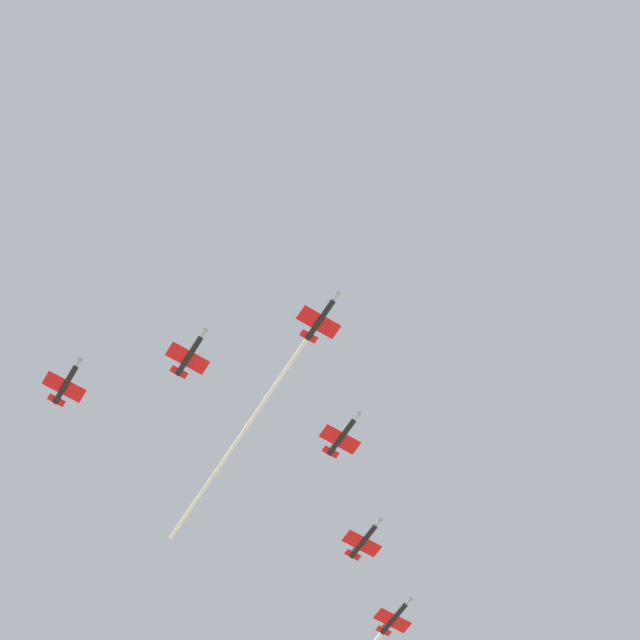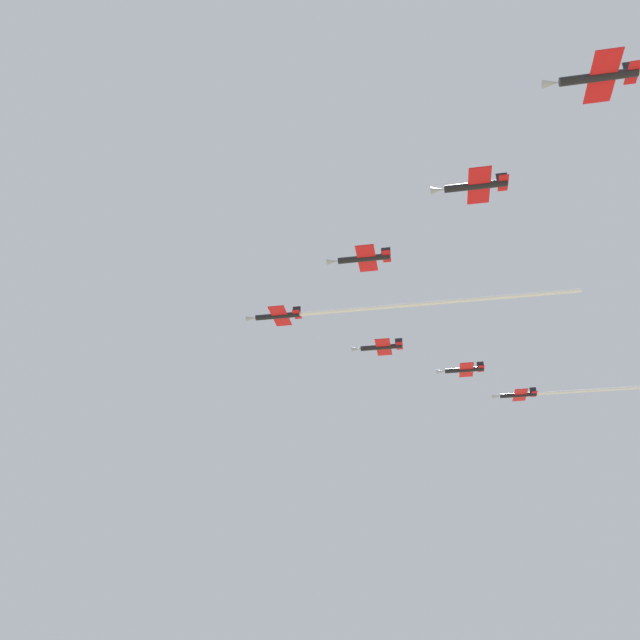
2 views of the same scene
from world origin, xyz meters
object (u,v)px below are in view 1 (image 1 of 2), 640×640
jet_port_inner (342,436)px  jet_port_outer (364,541)px  jet_starboard_inner (190,355)px  jet_lead (266,399)px  jet_starboard_outer (66,384)px

jet_port_inner → jet_port_outer: (-25.31, 9.98, -0.78)m
jet_starboard_inner → jet_port_outer: (-38.83, 44.49, -0.12)m
jet_port_outer → jet_starboard_inner: bearing=19.7°
jet_port_inner → jet_starboard_inner: size_ratio=1.00×
jet_lead → jet_starboard_outer: 41.82m
jet_port_outer → jet_starboard_outer: jet_starboard_outer is taller
jet_lead → jet_port_outer: (-31.56, 27.44, -0.44)m
jet_port_inner → jet_starboard_outer: (1.75, -59.03, 0.12)m
jet_lead → jet_starboard_inner: size_ratio=5.41×
jet_starboard_inner → jet_port_outer: 59.05m
jet_lead → jet_port_inner: (-6.25, 17.45, 0.34)m
jet_port_inner → jet_starboard_outer: jet_starboard_outer is taller
jet_starboard_inner → jet_starboard_outer: jet_starboard_outer is taller
jet_port_inner → jet_starboard_inner: bearing=0.0°
jet_port_inner → jet_lead: bearing=-1.7°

